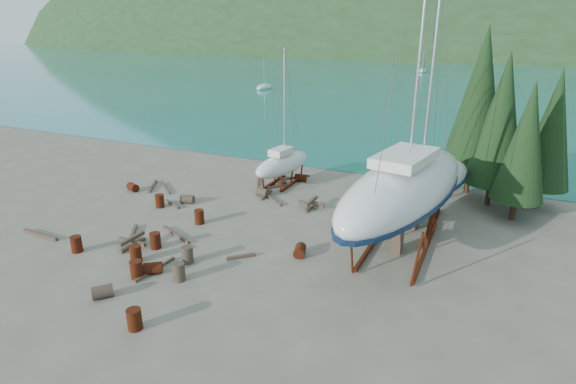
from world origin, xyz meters
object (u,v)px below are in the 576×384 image
at_px(large_sailboat_near, 405,188).
at_px(small_sailboat_shore, 283,163).
at_px(worker, 349,225).
at_px(large_sailboat_far, 419,184).

distance_m(large_sailboat_near, small_sailboat_shore, 12.43).
distance_m(large_sailboat_near, worker, 3.80).
bearing_deg(large_sailboat_near, small_sailboat_shore, 157.11).
bearing_deg(worker, large_sailboat_near, -85.41).
height_order(large_sailboat_near, worker, large_sailboat_near).
relative_size(large_sailboat_far, small_sailboat_shore, 1.61).
relative_size(large_sailboat_near, large_sailboat_far, 1.33).
bearing_deg(large_sailboat_near, large_sailboat_far, 96.68).
bearing_deg(worker, large_sailboat_far, -39.81).
distance_m(small_sailboat_shore, worker, 10.26).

